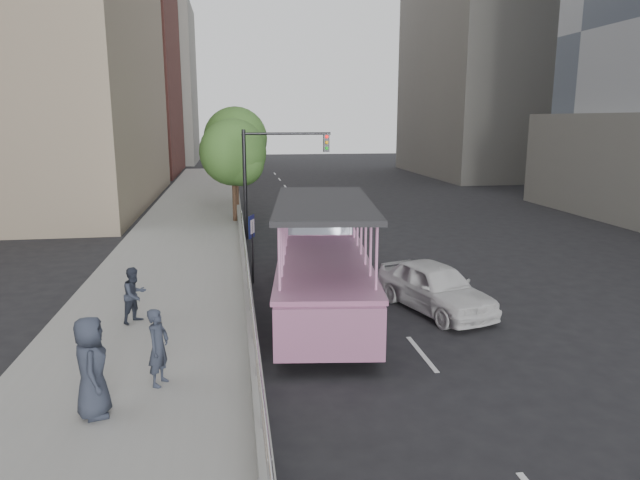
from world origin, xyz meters
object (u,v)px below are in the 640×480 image
pedestrian_mid (135,295)px  pedestrian_far (91,367)px  car (435,287)px  traffic_signal (270,166)px  pedestrian_near (158,347)px  parking_sign (252,240)px  street_tree_near (235,155)px  street_tree_far (237,141)px  duck_boat (322,264)px

pedestrian_mid → pedestrian_far: (0.04, -5.03, 0.20)m
car → traffic_signal: size_ratio=0.84×
pedestrian_near → pedestrian_mid: pedestrian_near is taller
car → parking_sign: size_ratio=1.79×
parking_sign → street_tree_near: size_ratio=0.42×
traffic_signal → street_tree_near: street_tree_near is taller
parking_sign → pedestrian_near: bearing=-105.1°
car → traffic_signal: bearing=92.7°
pedestrian_near → street_tree_far: 25.54m
duck_boat → traffic_signal: size_ratio=2.03×
car → street_tree_near: size_ratio=0.76×
car → pedestrian_near: (-7.52, -4.43, 0.37)m
duck_boat → car: size_ratio=2.43×
street_tree_near → car: bearing=-68.9°
traffic_signal → pedestrian_mid: bearing=-110.5°
traffic_signal → street_tree_far: 9.57m
duck_boat → pedestrian_far: (-5.31, -6.74, -0.02)m
parking_sign → street_tree_near: 11.31m
duck_boat → pedestrian_mid: size_ratio=6.96×
duck_boat → street_tree_far: bearing=96.6°
pedestrian_near → traffic_signal: size_ratio=0.31×
pedestrian_far → traffic_signal: bearing=-25.8°
street_tree_near → street_tree_far: size_ratio=0.89×
traffic_signal → street_tree_near: size_ratio=0.91×
duck_boat → traffic_signal: bearing=95.0°
parking_sign → street_tree_far: bearing=90.8°
pedestrian_mid → parking_sign: (3.29, 4.29, 0.49)m
pedestrian_mid → street_tree_far: size_ratio=0.24×
pedestrian_far → street_tree_near: size_ratio=0.33×
pedestrian_far → street_tree_near: 20.74m
pedestrian_near → street_tree_near: bearing=16.5°
street_tree_far → duck_boat: bearing=-83.4°
pedestrian_mid → parking_sign: bearing=1.2°
duck_boat → car: bearing=-20.2°
car → pedestrian_mid: 8.62m
pedestrian_near → parking_sign: 8.50m
pedestrian_far → street_tree_far: bearing=-17.7°
street_tree_near → pedestrian_mid: bearing=-100.6°
duck_boat → street_tree_near: street_tree_near is taller
duck_boat → car: duck_boat is taller
pedestrian_near → duck_boat: bearing=-15.4°
pedestrian_mid → traffic_signal: 12.97m
pedestrian_far → pedestrian_mid: bearing=-10.7°
parking_sign → street_tree_far: street_tree_far is taller
parking_sign → car: bearing=-35.4°
traffic_signal → street_tree_near: 3.80m
duck_boat → pedestrian_near: (-4.27, -5.62, -0.16)m
street_tree_near → traffic_signal: bearing=-65.0°
pedestrian_near → street_tree_near: 19.54m
pedestrian_far → traffic_signal: 17.67m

